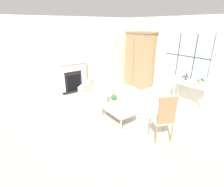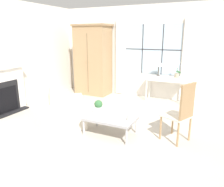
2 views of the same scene
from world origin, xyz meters
name	(u,v)px [view 2 (image 2 of 2)]	position (x,y,z in m)	size (l,w,h in m)	color
ground_plane	(108,134)	(0.00, 0.00, 0.00)	(14.00, 14.00, 0.00)	#BCB2A3
wall_back_windowed	(152,53)	(0.00, 3.02, 1.39)	(7.20, 0.14, 2.80)	silver
wall_left	(17,55)	(-3.03, 0.60, 1.40)	(0.06, 7.20, 2.80)	silver
fireplace	(3,86)	(-2.91, -0.02, 0.71)	(0.34, 1.22, 2.18)	black
armoire	(93,60)	(-1.87, 2.61, 1.13)	(1.17, 0.73, 2.25)	tan
console_table	(166,80)	(0.53, 2.74, 0.66)	(1.16, 0.40, 0.76)	white
table_lamp	(159,64)	(0.29, 2.72, 1.12)	(0.27, 0.27, 0.46)	#4C4742
potted_orchid	(177,72)	(0.83, 2.68, 0.93)	(0.17, 0.13, 0.46)	tan
armchair_upholstered	(62,112)	(-1.16, 0.04, 0.26)	(1.33, 1.34, 0.78)	beige
side_chair_wooden	(182,110)	(1.34, 0.27, 0.62)	(0.58, 0.58, 1.13)	beige
coffee_table	(110,118)	(0.05, 0.00, 0.35)	(1.00, 0.64, 0.39)	#BCBCC1
potted_plant_small	(98,106)	(-0.27, 0.08, 0.52)	(0.17, 0.17, 0.26)	white
pillar_candle	(129,118)	(0.46, -0.07, 0.44)	(0.10, 0.10, 0.12)	silver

